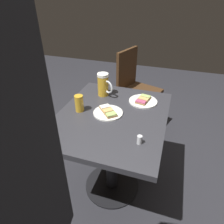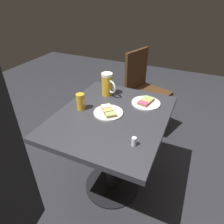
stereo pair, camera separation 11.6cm
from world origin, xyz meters
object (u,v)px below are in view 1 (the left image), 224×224
beer_mug (104,85)px  plate_near (108,112)px  plate_far (143,101)px  salt_shaker (140,140)px  beer_glass_small (79,103)px  cafe_chair (135,86)px

beer_mug → plate_near: bearing=-63.6°
plate_far → salt_shaker: 0.46m
plate_far → beer_mug: beer_mug is taller
plate_near → beer_glass_small: 0.20m
beer_glass_small → cafe_chair: bearing=78.6°
beer_glass_small → cafe_chair: size_ratio=0.13×
beer_mug → salt_shaker: bearing=-51.2°
beer_mug → cafe_chair: (0.11, 0.64, -0.28)m
plate_far → beer_mug: bearing=178.1°
salt_shaker → plate_far: bearing=98.3°
plate_far → cafe_chair: (-0.20, 0.65, -0.20)m
beer_glass_small → cafe_chair: cafe_chair is taller
plate_far → beer_mug: 0.32m
cafe_chair → beer_glass_small: bearing=7.1°
plate_near → cafe_chair: size_ratio=0.22×
cafe_chair → salt_shaker: bearing=32.0°
plate_near → salt_shaker: salt_shaker is taller
plate_far → cafe_chair: size_ratio=0.23×
beer_glass_small → cafe_chair: (0.18, 0.90, -0.25)m
salt_shaker → cafe_chair: 1.15m
plate_near → cafe_chair: bearing=90.6°
plate_far → beer_glass_small: size_ratio=1.80×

